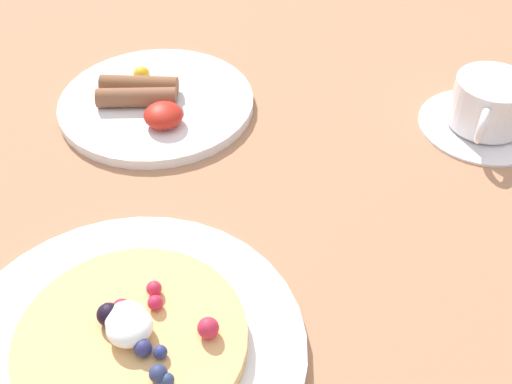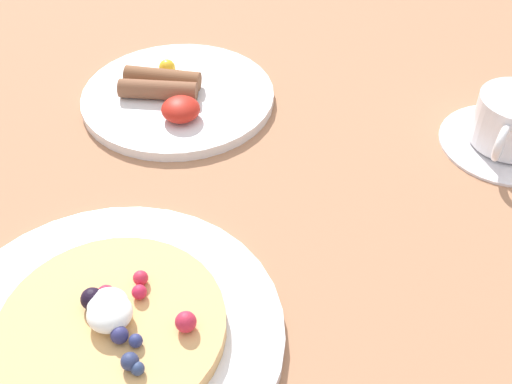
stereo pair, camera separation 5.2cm
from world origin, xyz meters
The scene contains 6 objects.
ground_plane centered at (0.00, 0.00, -1.50)cm, with size 185.34×130.17×3.00cm, color #A67150.
pancake_plate centered at (0.29, -17.53, 0.56)cm, with size 28.29×28.29×1.11cm, color white.
pancake_with_berries centered at (0.58, -17.34, 2.05)cm, with size 17.95×17.95×3.54cm.
breakfast_plate centered at (-12.01, 13.66, 0.60)cm, with size 22.57×22.57×1.19cm, color white.
fried_breakfast centered at (-12.98, 12.98, 2.15)cm, with size 12.38×12.79×2.57cm.
coffee_saucer centered at (24.44, 21.94, 0.31)cm, with size 14.33×14.33×0.62cm, color white.
Camera 2 is at (23.39, -39.09, 43.47)cm, focal length 44.74 mm.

